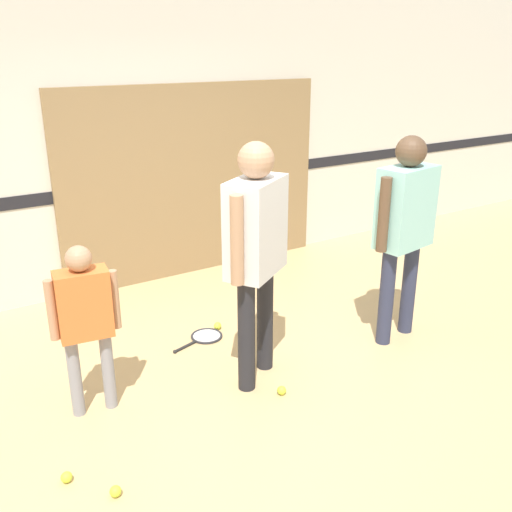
% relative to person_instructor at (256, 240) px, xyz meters
% --- Properties ---
extents(ground_plane, '(16.00, 16.00, 0.00)m').
position_rel_person_instructor_xyz_m(ground_plane, '(-0.03, -0.04, -1.10)').
color(ground_plane, tan).
extents(wall_back, '(16.00, 0.07, 3.20)m').
position_rel_person_instructor_xyz_m(wall_back, '(-0.03, 2.27, 0.50)').
color(wall_back, silver).
rests_on(wall_back, ground_plane).
extents(wall_panel, '(2.96, 0.05, 2.01)m').
position_rel_person_instructor_xyz_m(wall_panel, '(0.65, 2.21, -0.09)').
color(wall_panel, '#93754C').
rests_on(wall_panel, ground_plane).
extents(person_instructor, '(0.58, 0.50, 1.78)m').
position_rel_person_instructor_xyz_m(person_instructor, '(0.00, 0.00, 0.00)').
color(person_instructor, '#232328').
rests_on(person_instructor, ground_plane).
extents(person_student_left, '(0.45, 0.23, 1.20)m').
position_rel_person_instructor_xyz_m(person_student_left, '(-1.16, 0.24, -0.36)').
color(person_student_left, gray).
rests_on(person_student_left, ground_plane).
extents(person_student_right, '(0.65, 0.33, 1.72)m').
position_rel_person_instructor_xyz_m(person_student_right, '(1.35, -0.10, -0.03)').
color(person_student_right, '#2D334C').
rests_on(person_student_right, ground_plane).
extents(racket_spare_on_floor, '(0.53, 0.34, 0.03)m').
position_rel_person_instructor_xyz_m(racket_spare_on_floor, '(-0.05, 0.75, -1.09)').
color(racket_spare_on_floor, '#28282D').
rests_on(racket_spare_on_floor, ground_plane).
extents(tennis_ball_near_instructor, '(0.07, 0.07, 0.07)m').
position_rel_person_instructor_xyz_m(tennis_ball_near_instructor, '(0.03, -0.30, -1.07)').
color(tennis_ball_near_instructor, '#CCE038').
rests_on(tennis_ball_near_instructor, ground_plane).
extents(tennis_ball_by_spare_racket, '(0.07, 0.07, 0.07)m').
position_rel_person_instructor_xyz_m(tennis_ball_by_spare_racket, '(0.13, 0.83, -1.07)').
color(tennis_ball_by_spare_racket, '#CCE038').
rests_on(tennis_ball_by_spare_racket, ground_plane).
extents(tennis_ball_stray_left, '(0.07, 0.07, 0.07)m').
position_rel_person_instructor_xyz_m(tennis_ball_stray_left, '(-1.32, -0.62, -1.07)').
color(tennis_ball_stray_left, '#CCE038').
rests_on(tennis_ball_stray_left, ground_plane).
extents(tennis_ball_stray_right, '(0.07, 0.07, 0.07)m').
position_rel_person_instructor_xyz_m(tennis_ball_stray_right, '(-1.52, -0.36, -1.07)').
color(tennis_ball_stray_right, '#CCE038').
rests_on(tennis_ball_stray_right, ground_plane).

